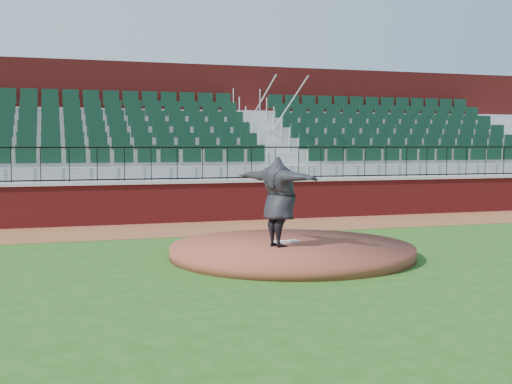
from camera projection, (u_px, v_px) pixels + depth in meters
ground at (278, 260)px, 13.42m from camera, size 90.00×90.00×0.00m
warning_track at (215, 228)px, 18.56m from camera, size 34.00×3.20×0.01m
field_wall at (203, 202)px, 20.04m from camera, size 34.00×0.35×1.20m
wall_cap at (203, 181)px, 19.99m from camera, size 34.00×0.45×0.10m
wall_railing at (203, 164)px, 19.95m from camera, size 34.00×0.05×1.00m
seating_stands at (185, 147)px, 22.51m from camera, size 34.00×5.10×4.60m
concourse_wall at (171, 135)px, 25.14m from camera, size 34.00×0.50×5.50m
pitchers_mound at (292, 251)px, 13.77m from camera, size 5.17×5.17×0.25m
pitching_rubber at (285, 242)px, 14.11m from camera, size 0.61×0.21×0.04m
pitcher at (279, 202)px, 13.47m from camera, size 1.53×2.36×1.88m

